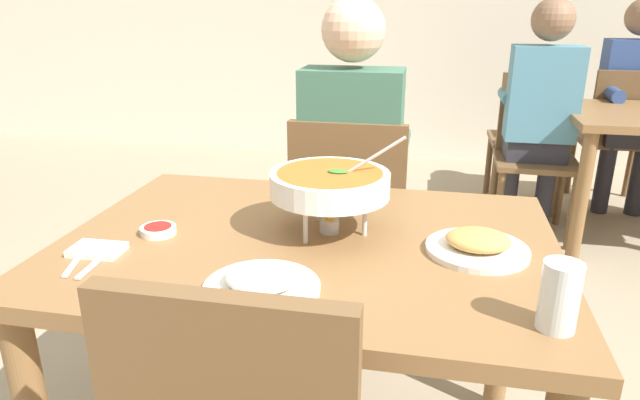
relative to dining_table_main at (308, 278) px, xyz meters
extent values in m
cube|color=brown|center=(0.00, 0.00, 0.09)|extent=(1.22, 0.88, 0.04)
cylinder|color=brown|center=(-0.55, 0.38, -0.28)|extent=(0.07, 0.07, 0.69)
cylinder|color=brown|center=(0.55, 0.38, -0.28)|extent=(0.07, 0.07, 0.69)
cube|color=brown|center=(0.00, 0.82, -0.19)|extent=(0.44, 0.44, 0.03)
cube|color=brown|center=(0.00, 0.62, 0.05)|extent=(0.42, 0.04, 0.45)
cylinder|color=brown|center=(0.19, 1.01, -0.42)|extent=(0.04, 0.04, 0.42)
cylinder|color=brown|center=(-0.19, 1.01, -0.42)|extent=(0.04, 0.04, 0.42)
cylinder|color=brown|center=(0.19, 0.63, -0.42)|extent=(0.04, 0.04, 0.42)
cylinder|color=brown|center=(-0.19, 0.63, -0.42)|extent=(0.04, 0.04, 0.42)
cylinder|color=#2D2D38|center=(0.10, 0.84, -0.40)|extent=(0.10, 0.10, 0.45)
cylinder|color=#2D2D38|center=(-0.10, 0.84, -0.40)|extent=(0.10, 0.10, 0.45)
cube|color=#2D2D38|center=(0.00, 0.80, -0.12)|extent=(0.32, 0.32, 0.12)
cube|color=#3D6B56|center=(0.00, 0.72, 0.19)|extent=(0.36, 0.20, 0.50)
sphere|color=beige|center=(0.00, 0.72, 0.57)|extent=(0.22, 0.22, 0.22)
cylinder|color=#3D6B56|center=(0.16, 0.92, 0.14)|extent=(0.08, 0.28, 0.08)
cylinder|color=#3D6B56|center=(-0.16, 0.92, 0.14)|extent=(0.08, 0.28, 0.08)
cylinder|color=silver|center=(0.13, 0.05, 0.16)|extent=(0.01, 0.01, 0.10)
cylinder|color=silver|center=(0.00, 0.13, 0.16)|extent=(0.01, 0.01, 0.10)
cylinder|color=silver|center=(0.00, -0.03, 0.16)|extent=(0.01, 0.01, 0.10)
torus|color=silver|center=(0.04, 0.05, 0.21)|extent=(0.21, 0.21, 0.01)
cylinder|color=#B2B2B7|center=(0.04, 0.05, 0.13)|extent=(0.05, 0.05, 0.04)
cone|color=orange|center=(0.04, 0.05, 0.16)|extent=(0.02, 0.02, 0.04)
cylinder|color=white|center=(0.04, 0.05, 0.24)|extent=(0.30, 0.30, 0.06)
cylinder|color=#AD6023|center=(0.04, 0.05, 0.26)|extent=(0.26, 0.26, 0.01)
ellipsoid|color=#388433|center=(0.06, 0.05, 0.27)|extent=(0.05, 0.03, 0.01)
cylinder|color=silver|center=(0.13, 0.07, 0.30)|extent=(0.18, 0.01, 0.13)
cylinder|color=white|center=(-0.03, -0.28, 0.12)|extent=(0.24, 0.24, 0.01)
ellipsoid|color=white|center=(-0.03, -0.28, 0.14)|extent=(0.15, 0.13, 0.04)
cylinder|color=white|center=(0.41, 0.00, 0.12)|extent=(0.24, 0.24, 0.01)
ellipsoid|color=tan|center=(0.41, 0.00, 0.14)|extent=(0.15, 0.13, 0.04)
cylinder|color=white|center=(-0.38, -0.05, 0.12)|extent=(0.09, 0.09, 0.02)
cylinder|color=maroon|center=(-0.38, -0.05, 0.13)|extent=(0.07, 0.07, 0.01)
cube|color=white|center=(-0.47, -0.18, 0.12)|extent=(0.12, 0.08, 0.02)
cube|color=silver|center=(-0.49, -0.23, 0.11)|extent=(0.06, 0.17, 0.01)
cube|color=silver|center=(-0.44, -0.23, 0.11)|extent=(0.02, 0.17, 0.01)
cylinder|color=silver|center=(0.53, -0.30, 0.17)|extent=(0.07, 0.07, 0.13)
cylinder|color=orange|center=(0.53, -0.30, 0.15)|extent=(0.06, 0.06, 0.08)
cylinder|color=brown|center=(1.05, 1.63, -0.28)|extent=(0.07, 0.07, 0.69)
cylinder|color=brown|center=(1.05, 2.31, -0.28)|extent=(0.07, 0.07, 0.69)
cube|color=brown|center=(0.87, 1.98, -0.19)|extent=(0.45, 0.45, 0.03)
cube|color=brown|center=(0.87, 2.18, 0.05)|extent=(0.42, 0.05, 0.45)
cylinder|color=brown|center=(0.67, 1.80, -0.42)|extent=(0.04, 0.04, 0.42)
cylinder|color=brown|center=(1.05, 1.79, -0.42)|extent=(0.04, 0.04, 0.42)
cylinder|color=brown|center=(0.68, 2.18, -0.42)|extent=(0.04, 0.04, 0.42)
cylinder|color=brown|center=(1.06, 2.17, -0.42)|extent=(0.04, 0.04, 0.42)
cube|color=brown|center=(1.44, 2.62, -0.19)|extent=(0.44, 0.44, 0.03)
cube|color=brown|center=(1.44, 2.42, 0.05)|extent=(0.42, 0.04, 0.45)
cylinder|color=brown|center=(1.63, 2.81, -0.42)|extent=(0.04, 0.04, 0.42)
cylinder|color=brown|center=(1.25, 2.81, -0.42)|extent=(0.04, 0.04, 0.42)
cylinder|color=brown|center=(1.25, 2.43, -0.42)|extent=(0.04, 0.04, 0.42)
cube|color=brown|center=(0.88, 2.50, -0.19)|extent=(0.45, 0.45, 0.03)
cube|color=brown|center=(1.08, 2.50, 0.05)|extent=(0.05, 0.42, 0.45)
cylinder|color=brown|center=(0.69, 2.69, -0.42)|extent=(0.04, 0.04, 0.42)
cylinder|color=brown|center=(0.69, 2.31, -0.42)|extent=(0.04, 0.04, 0.42)
cylinder|color=brown|center=(1.07, 2.69, -0.42)|extent=(0.04, 0.04, 0.42)
cylinder|color=brown|center=(1.07, 2.31, -0.42)|extent=(0.04, 0.04, 0.42)
cylinder|color=#2D2D38|center=(0.95, 2.07, -0.40)|extent=(0.10, 0.10, 0.45)
cylinder|color=#2D2D38|center=(0.75, 2.07, -0.40)|extent=(0.10, 0.10, 0.45)
cube|color=#2D2D38|center=(0.85, 2.03, -0.12)|extent=(0.32, 0.32, 0.12)
cube|color=teal|center=(0.85, 1.95, 0.19)|extent=(0.36, 0.20, 0.50)
sphere|color=#846047|center=(0.85, 1.95, 0.57)|extent=(0.22, 0.22, 0.22)
cylinder|color=teal|center=(1.01, 2.15, 0.14)|extent=(0.08, 0.28, 0.08)
cylinder|color=teal|center=(0.69, 2.15, 0.14)|extent=(0.08, 0.28, 0.08)
cylinder|color=#2D2D38|center=(1.37, 2.44, -0.40)|extent=(0.10, 0.10, 0.45)
cylinder|color=#2D2D38|center=(1.57, 2.44, -0.40)|extent=(0.10, 0.10, 0.45)
cube|color=#2D2D38|center=(1.47, 2.48, -0.12)|extent=(0.32, 0.32, 0.12)
cube|color=#334C8C|center=(1.47, 2.56, 0.19)|extent=(0.36, 0.20, 0.50)
cylinder|color=#334C8C|center=(1.31, 2.36, 0.14)|extent=(0.08, 0.28, 0.08)
camera|label=1|loc=(0.29, -1.26, 0.67)|focal=31.64mm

